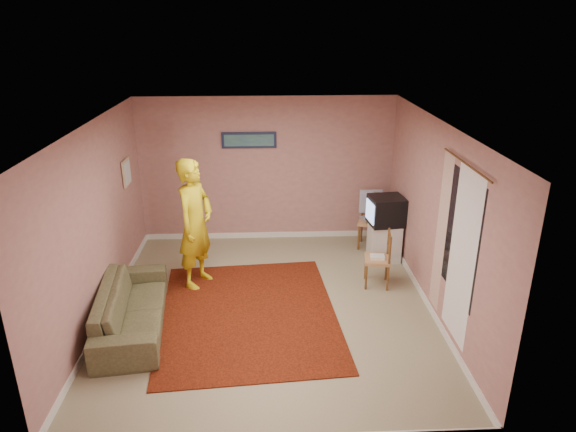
{
  "coord_description": "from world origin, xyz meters",
  "views": [
    {
      "loc": [
        -0.02,
        -6.3,
        3.83
      ],
      "look_at": [
        0.29,
        0.6,
        1.15
      ],
      "focal_mm": 32.0,
      "sensor_mm": 36.0,
      "label": 1
    }
  ],
  "objects_px": {
    "crt_tv": "(386,211)",
    "sofa": "(132,308)",
    "chair_a": "(372,215)",
    "person": "(195,224)",
    "chair_b": "(378,253)",
    "tv_cabinet": "(384,241)"
  },
  "relations": [
    {
      "from": "crt_tv",
      "to": "chair_a",
      "type": "height_order",
      "value": "crt_tv"
    },
    {
      "from": "crt_tv",
      "to": "chair_a",
      "type": "xyz_separation_m",
      "value": [
        -0.12,
        0.49,
        -0.27
      ]
    },
    {
      "from": "tv_cabinet",
      "to": "sofa",
      "type": "relative_size",
      "value": 0.31
    },
    {
      "from": "chair_a",
      "to": "person",
      "type": "distance_m",
      "value": 3.17
    },
    {
      "from": "tv_cabinet",
      "to": "person",
      "type": "height_order",
      "value": "person"
    },
    {
      "from": "chair_b",
      "to": "person",
      "type": "xyz_separation_m",
      "value": [
        -2.72,
        0.17,
        0.45
      ]
    },
    {
      "from": "sofa",
      "to": "tv_cabinet",
      "type": "bearing_deg",
      "value": -69.9
    },
    {
      "from": "crt_tv",
      "to": "sofa",
      "type": "xyz_separation_m",
      "value": [
        -3.74,
        -1.91,
        -0.58
      ]
    },
    {
      "from": "chair_a",
      "to": "sofa",
      "type": "distance_m",
      "value": 4.36
    },
    {
      "from": "crt_tv",
      "to": "chair_a",
      "type": "distance_m",
      "value": 0.57
    },
    {
      "from": "person",
      "to": "chair_b",
      "type": "bearing_deg",
      "value": -68.89
    },
    {
      "from": "crt_tv",
      "to": "sofa",
      "type": "bearing_deg",
      "value": -159.7
    },
    {
      "from": "crt_tv",
      "to": "sofa",
      "type": "relative_size",
      "value": 0.3
    },
    {
      "from": "tv_cabinet",
      "to": "person",
      "type": "xyz_separation_m",
      "value": [
        -3.02,
        -0.73,
        0.67
      ]
    },
    {
      "from": "crt_tv",
      "to": "person",
      "type": "bearing_deg",
      "value": -173.13
    },
    {
      "from": "tv_cabinet",
      "to": "chair_a",
      "type": "xyz_separation_m",
      "value": [
        -0.12,
        0.49,
        0.28
      ]
    },
    {
      "from": "sofa",
      "to": "person",
      "type": "bearing_deg",
      "value": -38.54
    },
    {
      "from": "tv_cabinet",
      "to": "chair_b",
      "type": "distance_m",
      "value": 0.97
    },
    {
      "from": "chair_a",
      "to": "person",
      "type": "height_order",
      "value": "person"
    },
    {
      "from": "crt_tv",
      "to": "chair_b",
      "type": "distance_m",
      "value": 1.0
    },
    {
      "from": "tv_cabinet",
      "to": "chair_a",
      "type": "height_order",
      "value": "chair_a"
    },
    {
      "from": "crt_tv",
      "to": "chair_a",
      "type": "relative_size",
      "value": 1.09
    }
  ]
}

